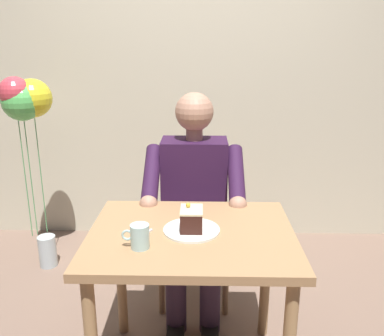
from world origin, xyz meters
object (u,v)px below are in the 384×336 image
dining_table (192,254)px  coffee_cup (139,236)px  seated_person (194,203)px  balloon_display (27,111)px  chair (194,215)px  cake_slice (191,219)px  dessert_spoon (142,238)px

dining_table → coffee_cup: 0.29m
coffee_cup → seated_person: bearing=-106.2°
dining_table → balloon_display: balloon_display is taller
chair → coffee_cup: (0.20, 0.85, 0.28)m
cake_slice → dessert_spoon: (0.20, 0.08, -0.05)m
seated_person → balloon_display: (1.07, -0.47, 0.43)m
coffee_cup → chair: bearing=-103.1°
coffee_cup → balloon_display: 1.47m
dining_table → balloon_display: bearing=-42.9°
chair → coffee_cup: bearing=76.9°
seated_person → coffee_cup: seated_person is taller
dessert_spoon → balloon_display: 1.42m
dining_table → cake_slice: bearing=-79.9°
chair → cake_slice: chair is taller
dining_table → cake_slice: size_ratio=7.13×
chair → balloon_display: balloon_display is taller
chair → coffee_cup: 0.91m
chair → coffee_cup: size_ratio=8.30×
chair → seated_person: size_ratio=0.73×
coffee_cup → balloon_display: bearing=-52.6°
seated_person → coffee_cup: bearing=73.8°
balloon_display → cake_slice: bearing=137.2°
seated_person → cake_slice: (0.00, 0.52, 0.13)m
cake_slice → balloon_display: bearing=-42.8°
dining_table → cake_slice: 0.16m
dining_table → cake_slice: (0.00, -0.01, 0.16)m
dining_table → dessert_spoon: bearing=20.2°
dining_table → dessert_spoon: 0.24m
dining_table → seated_person: seated_person is taller
chair → dining_table: bearing=90.0°
chair → dessert_spoon: 0.83m
chair → cake_slice: bearing=89.9°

